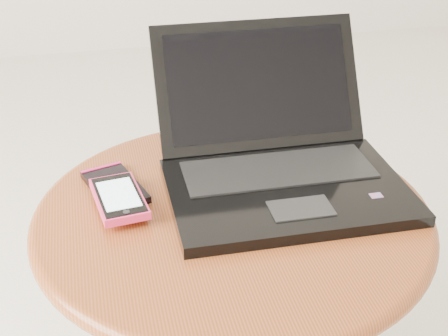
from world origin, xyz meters
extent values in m
cylinder|color=#5A2511|center=(0.11, -0.03, 0.22)|extent=(0.09, 0.09, 0.39)
cylinder|color=#633211|center=(0.11, -0.03, 0.43)|extent=(0.53, 0.53, 0.03)
torus|color=#633211|center=(0.11, -0.03, 0.43)|extent=(0.56, 0.56, 0.03)
cube|color=black|center=(0.19, -0.01, 0.45)|extent=(0.34, 0.24, 0.02)
cube|color=black|center=(0.19, 0.03, 0.46)|extent=(0.28, 0.10, 0.00)
cube|color=black|center=(0.19, -0.07, 0.46)|extent=(0.08, 0.05, 0.00)
cube|color=red|center=(0.30, -0.07, 0.46)|extent=(0.02, 0.01, 0.00)
cube|color=black|center=(0.19, 0.15, 0.55)|extent=(0.33, 0.11, 0.18)
cube|color=black|center=(0.19, 0.15, 0.55)|extent=(0.29, 0.09, 0.15)
cube|color=black|center=(-0.05, 0.06, 0.45)|extent=(0.10, 0.13, 0.01)
cube|color=#C51B53|center=(-0.06, 0.11, 0.45)|extent=(0.06, 0.02, 0.00)
cube|color=#E82E5E|center=(-0.05, 0.01, 0.46)|extent=(0.08, 0.12, 0.01)
cube|color=black|center=(-0.05, 0.01, 0.46)|extent=(0.07, 0.11, 0.00)
cube|color=#CEF4FA|center=(-0.05, 0.01, 0.47)|extent=(0.06, 0.09, 0.00)
cylinder|color=black|center=(-0.04, -0.04, 0.47)|extent=(0.01, 0.01, 0.00)
camera|label=1|loc=(-0.07, -0.76, 0.93)|focal=51.72mm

